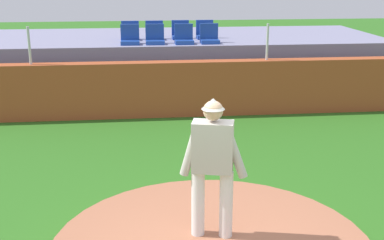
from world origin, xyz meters
name	(u,v)px	position (x,y,z in m)	size (l,w,h in m)	color
pitcher	(213,158)	(0.03, 0.24, 1.27)	(0.83, 0.37, 1.77)	white
baseball	(196,204)	(-0.07, 1.03, 0.28)	(0.07, 0.07, 0.07)	white
brick_barrier	(174,89)	(0.00, 6.49, 0.66)	(12.49, 0.40, 1.33)	#A44826
fence_post_left	(29,45)	(-3.30, 6.49, 1.76)	(0.06, 0.06, 0.87)	silver
fence_post_right	(267,42)	(2.27, 6.49, 1.76)	(0.06, 0.06, 0.87)	silver
bleacher_platform	(166,62)	(0.00, 9.42, 0.79)	(12.29, 4.28, 1.57)	gray
stadium_chair_0	(130,38)	(-1.02, 7.83, 1.73)	(0.48, 0.44, 0.50)	#1B3F99
stadium_chair_1	(155,38)	(-0.38, 7.82, 1.73)	(0.48, 0.44, 0.50)	#1B3F99
stadium_chair_2	(184,38)	(0.37, 7.78, 1.73)	(0.48, 0.44, 0.50)	#1B3F99
stadium_chair_3	(209,37)	(1.05, 7.81, 1.73)	(0.48, 0.44, 0.50)	#1B3F99
stadium_chair_4	(130,34)	(-1.03, 8.68, 1.73)	(0.48, 0.44, 0.50)	#1B3F99
stadium_chair_5	(154,34)	(-0.36, 8.69, 1.73)	(0.48, 0.44, 0.50)	#1B3F99
stadium_chair_6	(181,33)	(0.37, 8.73, 1.73)	(0.48, 0.44, 0.50)	#1B3F99
stadium_chair_7	(205,33)	(1.05, 8.72, 1.73)	(0.48, 0.44, 0.50)	#1B3F99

